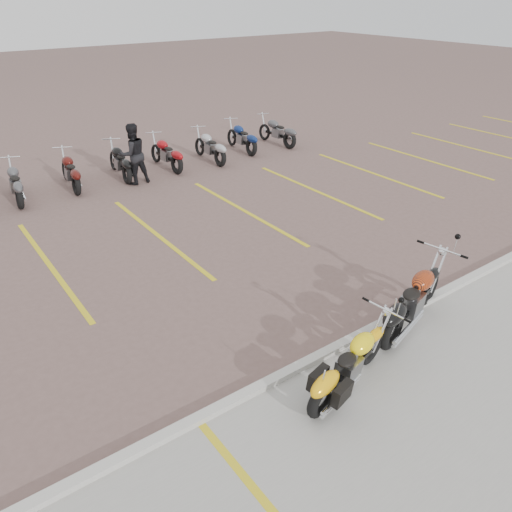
{
  "coord_description": "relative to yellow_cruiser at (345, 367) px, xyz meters",
  "views": [
    {
      "loc": [
        -4.71,
        -6.74,
        5.61
      ],
      "look_at": [
        0.57,
        0.52,
        0.75
      ],
      "focal_mm": 35.0,
      "sensor_mm": 36.0,
      "label": 1
    }
  ],
  "objects": [
    {
      "name": "concrete_apron",
      "position": [
        0.09,
        -1.75,
        -0.43
      ],
      "size": [
        60.0,
        5.0,
        0.01
      ],
      "primitive_type": "cube",
      "color": "#9E9B93",
      "rests_on": "ground"
    },
    {
      "name": "yellow_cruiser",
      "position": [
        0.0,
        0.0,
        0.0
      ],
      "size": [
        2.1,
        0.64,
        0.88
      ],
      "rotation": [
        0.11,
        0.0,
        0.24
      ],
      "color": "black",
      "rests_on": "ground"
    },
    {
      "name": "bg_bike_row",
      "position": [
        -0.56,
        11.37,
        0.11
      ],
      "size": [
        17.21,
        2.02,
        1.1
      ],
      "color": "black",
      "rests_on": "ground"
    },
    {
      "name": "person_b",
      "position": [
        1.26,
        10.69,
        0.52
      ],
      "size": [
        0.96,
        0.76,
        1.92
      ],
      "primitive_type": "imported",
      "rotation": [
        0.0,
        0.0,
        3.18
      ],
      "color": "black",
      "rests_on": "ground"
    },
    {
      "name": "curb",
      "position": [
        0.09,
        0.75,
        -0.38
      ],
      "size": [
        60.0,
        0.18,
        0.12
      ],
      "primitive_type": "cube",
      "color": "#ADAAA3",
      "rests_on": "ground"
    },
    {
      "name": "ground",
      "position": [
        0.09,
        2.75,
        -0.44
      ],
      "size": [
        100.0,
        100.0,
        0.0
      ],
      "primitive_type": "plane",
      "color": "brown",
      "rests_on": "ground"
    },
    {
      "name": "flame_cruiser",
      "position": [
        2.13,
        0.49,
        0.06
      ],
      "size": [
        2.39,
        0.8,
        1.0
      ],
      "rotation": [
        0.05,
        0.0,
        0.27
      ],
      "color": "black",
      "rests_on": "ground"
    },
    {
      "name": "parking_stripes",
      "position": [
        0.09,
        6.75,
        -0.43
      ],
      "size": [
        38.0,
        5.5,
        0.01
      ],
      "primitive_type": null,
      "color": "gold",
      "rests_on": "ground"
    }
  ]
}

